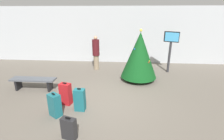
{
  "coord_description": "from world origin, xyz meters",
  "views": [
    {
      "loc": [
        0.64,
        -5.01,
        2.91
      ],
      "look_at": [
        0.2,
        0.7,
        0.9
      ],
      "focal_mm": 26.21,
      "sensor_mm": 36.0,
      "label": 1
    }
  ],
  "objects_px": {
    "holiday_tree": "(139,55)",
    "suitcase_3": "(66,94)",
    "flight_info_kiosk": "(171,46)",
    "traveller_0": "(96,52)",
    "waiting_bench": "(33,81)",
    "suitcase_1": "(80,100)",
    "suitcase_0": "(55,105)",
    "suitcase_2": "(69,129)"
  },
  "relations": [
    {
      "from": "suitcase_0",
      "to": "suitcase_1",
      "type": "bearing_deg",
      "value": 28.23
    },
    {
      "from": "waiting_bench",
      "to": "suitcase_3",
      "type": "xyz_separation_m",
      "value": [
        1.64,
        -0.96,
        0.0
      ]
    },
    {
      "from": "flight_info_kiosk",
      "to": "suitcase_0",
      "type": "xyz_separation_m",
      "value": [
        -4.26,
        -4.16,
        -1.03
      ]
    },
    {
      "from": "suitcase_1",
      "to": "suitcase_2",
      "type": "height_order",
      "value": "suitcase_1"
    },
    {
      "from": "waiting_bench",
      "to": "suitcase_1",
      "type": "xyz_separation_m",
      "value": [
        2.2,
        -1.28,
        -0.01
      ]
    },
    {
      "from": "waiting_bench",
      "to": "suitcase_2",
      "type": "distance_m",
      "value": 3.38
    },
    {
      "from": "traveller_0",
      "to": "suitcase_3",
      "type": "bearing_deg",
      "value": -96.33
    },
    {
      "from": "waiting_bench",
      "to": "suitcase_3",
      "type": "distance_m",
      "value": 1.9
    },
    {
      "from": "flight_info_kiosk",
      "to": "waiting_bench",
      "type": "height_order",
      "value": "flight_info_kiosk"
    },
    {
      "from": "holiday_tree",
      "to": "flight_info_kiosk",
      "type": "bearing_deg",
      "value": 35.9
    },
    {
      "from": "suitcase_3",
      "to": "waiting_bench",
      "type": "bearing_deg",
      "value": 149.74
    },
    {
      "from": "suitcase_0",
      "to": "traveller_0",
      "type": "bearing_deg",
      "value": 83.41
    },
    {
      "from": "holiday_tree",
      "to": "traveller_0",
      "type": "distance_m",
      "value": 2.54
    },
    {
      "from": "flight_info_kiosk",
      "to": "traveller_0",
      "type": "bearing_deg",
      "value": 177.53
    },
    {
      "from": "flight_info_kiosk",
      "to": "waiting_bench",
      "type": "distance_m",
      "value": 6.42
    },
    {
      "from": "waiting_bench",
      "to": "suitcase_0",
      "type": "bearing_deg",
      "value": -46.47
    },
    {
      "from": "traveller_0",
      "to": "suitcase_1",
      "type": "relative_size",
      "value": 2.39
    },
    {
      "from": "suitcase_3",
      "to": "flight_info_kiosk",
      "type": "bearing_deg",
      "value": 39.92
    },
    {
      "from": "suitcase_1",
      "to": "suitcase_2",
      "type": "distance_m",
      "value": 1.24
    },
    {
      "from": "traveller_0",
      "to": "suitcase_3",
      "type": "height_order",
      "value": "traveller_0"
    },
    {
      "from": "waiting_bench",
      "to": "traveller_0",
      "type": "xyz_separation_m",
      "value": [
        2.05,
        2.7,
        0.58
      ]
    },
    {
      "from": "holiday_tree",
      "to": "suitcase_1",
      "type": "bearing_deg",
      "value": -127.17
    },
    {
      "from": "suitcase_0",
      "to": "suitcase_3",
      "type": "height_order",
      "value": "suitcase_3"
    },
    {
      "from": "suitcase_1",
      "to": "suitcase_2",
      "type": "xyz_separation_m",
      "value": [
        0.06,
        -1.24,
        -0.07
      ]
    },
    {
      "from": "suitcase_0",
      "to": "flight_info_kiosk",
      "type": "bearing_deg",
      "value": 44.29
    },
    {
      "from": "suitcase_2",
      "to": "suitcase_3",
      "type": "relative_size",
      "value": 0.77
    },
    {
      "from": "flight_info_kiosk",
      "to": "suitcase_3",
      "type": "relative_size",
      "value": 2.64
    },
    {
      "from": "holiday_tree",
      "to": "waiting_bench",
      "type": "bearing_deg",
      "value": -161.93
    },
    {
      "from": "holiday_tree",
      "to": "traveller_0",
      "type": "bearing_deg",
      "value": 148.53
    },
    {
      "from": "suitcase_0",
      "to": "holiday_tree",
      "type": "bearing_deg",
      "value": 48.42
    },
    {
      "from": "suitcase_2",
      "to": "suitcase_3",
      "type": "height_order",
      "value": "suitcase_3"
    },
    {
      "from": "suitcase_0",
      "to": "suitcase_3",
      "type": "xyz_separation_m",
      "value": [
        0.09,
        0.67,
        0.02
      ]
    },
    {
      "from": "flight_info_kiosk",
      "to": "suitcase_1",
      "type": "bearing_deg",
      "value": -133.47
    },
    {
      "from": "flight_info_kiosk",
      "to": "traveller_0",
      "type": "xyz_separation_m",
      "value": [
        -3.77,
        0.16,
        -0.44
      ]
    },
    {
      "from": "holiday_tree",
      "to": "suitcase_3",
      "type": "distance_m",
      "value": 3.56
    },
    {
      "from": "holiday_tree",
      "to": "suitcase_3",
      "type": "relative_size",
      "value": 2.93
    },
    {
      "from": "waiting_bench",
      "to": "suitcase_1",
      "type": "distance_m",
      "value": 2.54
    },
    {
      "from": "flight_info_kiosk",
      "to": "suitcase_3",
      "type": "xyz_separation_m",
      "value": [
        -4.17,
        -3.49,
        -1.01
      ]
    },
    {
      "from": "waiting_bench",
      "to": "suitcase_2",
      "type": "height_order",
      "value": "suitcase_2"
    },
    {
      "from": "holiday_tree",
      "to": "suitcase_2",
      "type": "bearing_deg",
      "value": -116.57
    },
    {
      "from": "suitcase_2",
      "to": "suitcase_3",
      "type": "xyz_separation_m",
      "value": [
        -0.62,
        1.56,
        0.09
      ]
    },
    {
      "from": "suitcase_2",
      "to": "suitcase_3",
      "type": "distance_m",
      "value": 1.68
    }
  ]
}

